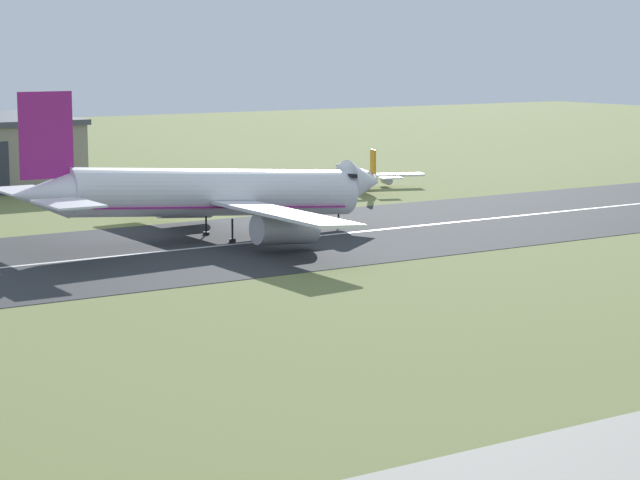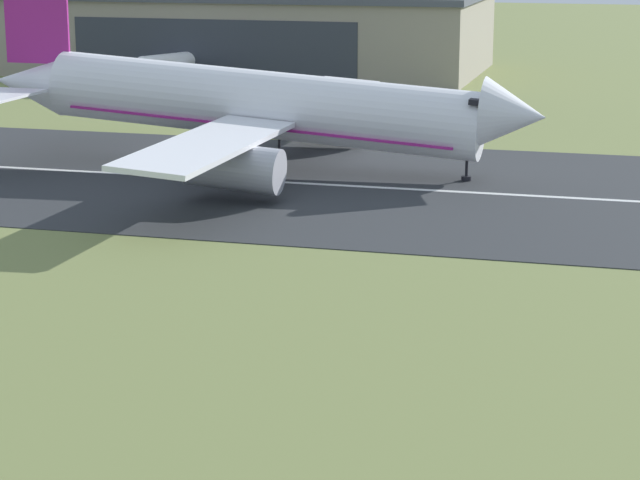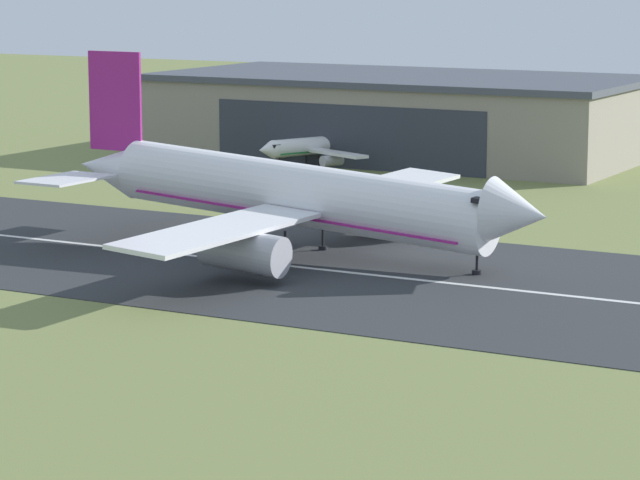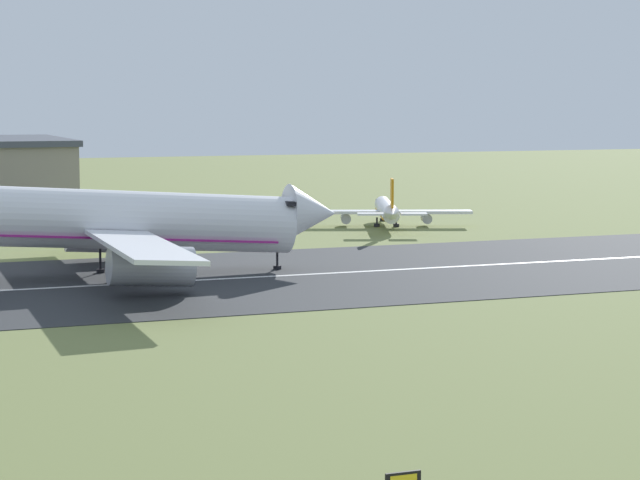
% 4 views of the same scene
% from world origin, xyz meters
% --- Properties ---
extents(runway_strip, '(385.87, 40.58, 0.06)m').
position_xyz_m(runway_strip, '(0.00, 104.27, 0.03)').
color(runway_strip, '#2B2D30').
rests_on(runway_strip, ground_plane).
extents(runway_centreline, '(347.28, 0.70, 0.01)m').
position_xyz_m(runway_centreline, '(0.00, 104.27, 0.07)').
color(runway_centreline, silver).
rests_on(runway_centreline, runway_strip).
extents(hangar_building, '(68.36, 34.61, 11.62)m').
position_xyz_m(hangar_building, '(-19.04, 184.11, 5.83)').
color(hangar_building, gray).
rests_on(hangar_building, ground_plane).
extents(airplane_landing, '(50.62, 54.08, 18.48)m').
position_xyz_m(airplane_landing, '(6.30, 109.32, 5.58)').
color(airplane_landing, white).
rests_on(airplane_landing, ground_plane).
extents(airplane_parked_centre, '(21.72, 18.36, 8.19)m').
position_xyz_m(airplane_parked_centre, '(-23.46, 165.82, 2.89)').
color(airplane_parked_centre, white).
rests_on(airplane_parked_centre, ground_plane).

